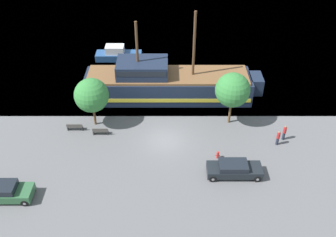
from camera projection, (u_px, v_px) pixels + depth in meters
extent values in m
plane|color=#5B5B5E|center=(167.00, 140.00, 37.08)|extent=(160.00, 160.00, 0.00)
cube|color=#192338|center=(169.00, 86.00, 42.55)|extent=(18.63, 4.54, 2.70)
cube|color=gold|center=(169.00, 89.00, 42.80)|extent=(18.25, 4.62, 0.45)
cube|color=#192338|center=(257.00, 84.00, 42.27)|extent=(1.40, 2.50, 1.89)
cube|color=brown|center=(169.00, 75.00, 41.66)|extent=(17.88, 4.18, 0.25)
cube|color=#192338|center=(144.00, 68.00, 41.11)|extent=(5.59, 3.64, 1.61)
cube|color=black|center=(144.00, 66.00, 40.97)|extent=(5.31, 3.70, 0.58)
cylinder|color=#4C331E|center=(196.00, 44.00, 39.39)|extent=(0.28, 0.28, 7.25)
cylinder|color=#4C331E|center=(139.00, 49.00, 39.74)|extent=(0.28, 0.28, 6.16)
cube|color=navy|center=(120.00, 56.00, 50.38)|extent=(6.09, 2.02, 0.91)
cube|color=silver|center=(116.00, 49.00, 49.80)|extent=(2.44, 1.58, 1.03)
cube|color=black|center=(122.00, 49.00, 49.80)|extent=(0.12, 1.42, 0.82)
cube|color=black|center=(236.00, 170.00, 32.90)|extent=(4.82, 1.74, 0.70)
cube|color=black|center=(235.00, 166.00, 32.55)|extent=(2.50, 1.57, 0.47)
cylinder|color=black|center=(259.00, 179.00, 32.43)|extent=(0.67, 0.22, 0.67)
cylinder|color=gray|center=(259.00, 179.00, 32.43)|extent=(0.25, 0.25, 0.25)
cylinder|color=black|center=(256.00, 166.00, 33.68)|extent=(0.67, 0.22, 0.67)
cylinder|color=gray|center=(256.00, 166.00, 33.68)|extent=(0.25, 0.25, 0.25)
cylinder|color=black|center=(214.00, 179.00, 32.45)|extent=(0.67, 0.22, 0.67)
cylinder|color=gray|center=(214.00, 179.00, 32.45)|extent=(0.25, 0.25, 0.25)
cylinder|color=black|center=(213.00, 166.00, 33.70)|extent=(0.67, 0.22, 0.67)
cylinder|color=gray|center=(213.00, 166.00, 33.70)|extent=(0.25, 0.25, 0.25)
cube|color=#2D5B38|center=(6.00, 192.00, 30.86)|extent=(4.61, 1.79, 0.74)
cube|color=black|center=(2.00, 187.00, 30.47)|extent=(2.40, 1.61, 0.56)
cylinder|color=black|center=(26.00, 202.00, 30.38)|extent=(0.64, 0.22, 0.64)
cylinder|color=gray|center=(26.00, 202.00, 30.38)|extent=(0.24, 0.25, 0.24)
cylinder|color=black|center=(32.00, 187.00, 31.67)|extent=(0.64, 0.22, 0.64)
cylinder|color=gray|center=(32.00, 187.00, 31.67)|extent=(0.24, 0.25, 0.24)
cylinder|color=red|center=(219.00, 156.00, 34.88)|extent=(0.22, 0.22, 0.56)
sphere|color=red|center=(219.00, 153.00, 34.67)|extent=(0.25, 0.25, 0.25)
cylinder|color=red|center=(217.00, 155.00, 34.86)|extent=(0.10, 0.09, 0.09)
cylinder|color=red|center=(221.00, 155.00, 34.86)|extent=(0.10, 0.09, 0.09)
cube|color=#4C4742|center=(102.00, 131.00, 37.64)|extent=(1.54, 0.45, 0.05)
cube|color=#4C4742|center=(101.00, 130.00, 37.35)|extent=(1.54, 0.06, 0.40)
cube|color=#2D2D2D|center=(95.00, 132.00, 37.78)|extent=(0.12, 0.36, 0.40)
cube|color=#2D2D2D|center=(109.00, 132.00, 37.77)|extent=(0.12, 0.36, 0.40)
cube|color=#4C4742|center=(76.00, 126.00, 38.20)|extent=(1.58, 0.45, 0.05)
cube|color=#4C4742|center=(76.00, 126.00, 37.91)|extent=(1.58, 0.06, 0.40)
cube|color=#2D2D2D|center=(70.00, 128.00, 38.34)|extent=(0.12, 0.36, 0.40)
cube|color=#2D2D2D|center=(84.00, 128.00, 38.33)|extent=(0.12, 0.36, 0.40)
cylinder|color=#232838|center=(279.00, 141.00, 36.32)|extent=(0.27, 0.27, 0.80)
cylinder|color=#B22323|center=(280.00, 136.00, 35.89)|extent=(0.32, 0.32, 0.62)
sphere|color=#8C664C|center=(281.00, 133.00, 35.64)|extent=(0.22, 0.22, 0.22)
cylinder|color=#232838|center=(285.00, 136.00, 36.93)|extent=(0.27, 0.27, 0.82)
cylinder|color=#B22323|center=(286.00, 131.00, 36.49)|extent=(0.32, 0.32, 0.63)
sphere|color=#8C664C|center=(287.00, 127.00, 36.23)|extent=(0.22, 0.22, 0.22)
cylinder|color=brown|center=(96.00, 116.00, 38.58)|extent=(0.24, 0.24, 2.13)
sphere|color=#337A38|center=(93.00, 95.00, 37.05)|extent=(3.45, 3.45, 3.45)
cylinder|color=brown|center=(231.00, 113.00, 38.68)|extent=(0.24, 0.24, 2.51)
sphere|color=#337A38|center=(234.00, 90.00, 37.02)|extent=(3.50, 3.50, 3.50)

